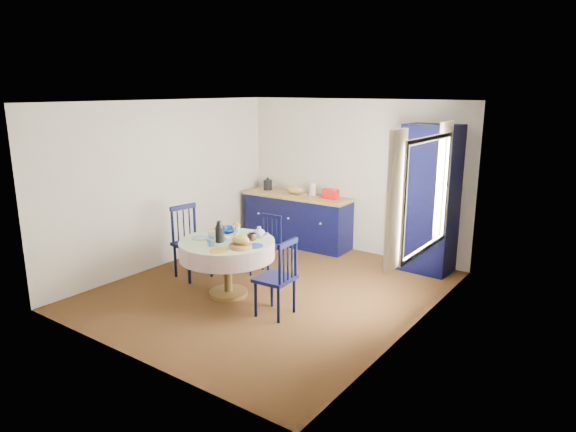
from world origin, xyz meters
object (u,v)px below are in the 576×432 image
at_px(chair_left, 191,241).
at_px(mug_a, 213,236).
at_px(pantry_cabinet, 429,199).
at_px(mug_c, 252,237).
at_px(mug_d, 236,229).
at_px(mug_b, 211,243).
at_px(cobalt_bowl, 227,230).
at_px(chair_far, 267,245).
at_px(kitchen_counter, 298,219).
at_px(dining_table, 228,250).
at_px(chair_right, 278,277).

relative_size(chair_left, mug_a, 8.27).
height_order(pantry_cabinet, mug_c, pantry_cabinet).
xyz_separation_m(pantry_cabinet, mug_d, (-1.90, -2.11, -0.29)).
height_order(mug_a, mug_b, mug_a).
relative_size(pantry_cabinet, cobalt_bowl, 8.33).
bearing_deg(chair_far, kitchen_counter, 106.25).
relative_size(kitchen_counter, cobalt_bowl, 7.63).
relative_size(dining_table, mug_b, 11.94).
bearing_deg(mug_b, pantry_cabinet, 57.57).
xyz_separation_m(dining_table, mug_b, (-0.01, -0.30, 0.17)).
relative_size(mug_a, cobalt_bowl, 0.48).
xyz_separation_m(pantry_cabinet, mug_c, (-1.48, -2.28, -0.29)).
xyz_separation_m(mug_b, cobalt_bowl, (-0.27, 0.59, -0.02)).
height_order(mug_b, mug_d, mug_d).
height_order(kitchen_counter, pantry_cabinet, pantry_cabinet).
relative_size(chair_left, chair_far, 1.19).
xyz_separation_m(pantry_cabinet, mug_b, (-1.75, -2.75, -0.29)).
distance_m(chair_left, mug_b, 1.07).
bearing_deg(chair_right, chair_left, -103.95).
bearing_deg(mug_d, cobalt_bowl, -155.99).
xyz_separation_m(dining_table, mug_a, (-0.20, -0.06, 0.17)).
height_order(chair_right, mug_d, chair_right).
bearing_deg(chair_far, mug_b, -88.33).
distance_m(kitchen_counter, pantry_cabinet, 2.39).
distance_m(chair_far, mug_a, 1.05).
bearing_deg(mug_c, pantry_cabinet, 56.89).
bearing_deg(dining_table, chair_left, 167.13).
xyz_separation_m(pantry_cabinet, mug_a, (-1.95, -2.52, -0.29)).
height_order(kitchen_counter, mug_c, kitchen_counter).
xyz_separation_m(chair_far, mug_c, (0.34, -0.74, 0.35)).
bearing_deg(mug_d, dining_table, -65.94).
xyz_separation_m(chair_far, mug_b, (0.07, -1.22, 0.35)).
bearing_deg(cobalt_bowl, mug_c, -12.25).
xyz_separation_m(chair_far, cobalt_bowl, (-0.20, -0.62, 0.34)).
xyz_separation_m(kitchen_counter, pantry_cabinet, (2.31, 0.04, 0.63)).
bearing_deg(cobalt_bowl, mug_d, 24.01).
height_order(chair_left, mug_d, chair_left).
height_order(mug_b, mug_c, mug_c).
bearing_deg(chair_far, mug_d, -99.45).
distance_m(dining_table, mug_d, 0.42).
relative_size(kitchen_counter, chair_left, 1.91).
height_order(pantry_cabinet, mug_d, pantry_cabinet).
xyz_separation_m(dining_table, mug_c, (0.26, 0.18, 0.17)).
xyz_separation_m(chair_right, mug_b, (-0.91, -0.17, 0.31)).
bearing_deg(kitchen_counter, chair_right, -61.73).
distance_m(dining_table, chair_left, 0.94).
distance_m(mug_a, mug_d, 0.41).
relative_size(chair_far, mug_d, 8.08).
height_order(dining_table, chair_left, chair_left).
bearing_deg(chair_right, mug_c, -118.94).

